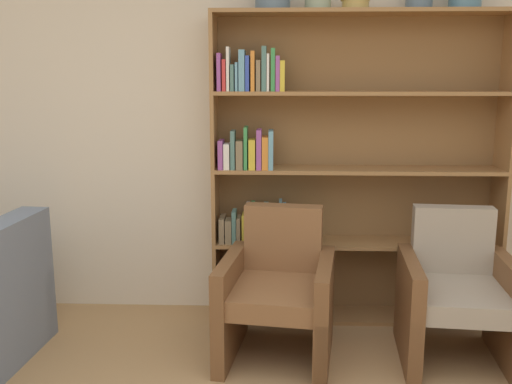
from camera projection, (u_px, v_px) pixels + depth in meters
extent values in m
cube|color=beige|center=(271.00, 118.00, 3.93)|extent=(12.00, 0.06, 2.75)
cube|color=olive|center=(215.00, 171.00, 3.83)|extent=(0.03, 0.30, 2.06)
cube|color=olive|center=(502.00, 173.00, 3.76)|extent=(0.02, 0.30, 2.06)
cube|color=olive|center=(363.00, 12.00, 3.59)|extent=(1.87, 0.30, 0.03)
cube|color=olive|center=(352.00, 315.00, 3.99)|extent=(1.87, 0.30, 0.03)
cube|color=brown|center=(354.00, 168.00, 3.93)|extent=(1.87, 0.01, 2.06)
cube|color=#994C99|center=(224.00, 299.00, 3.97)|extent=(0.04, 0.20, 0.20)
cube|color=#994C99|center=(228.00, 300.00, 3.94)|extent=(0.02, 0.14, 0.22)
cube|color=#B2A899|center=(234.00, 297.00, 3.93)|extent=(0.03, 0.13, 0.27)
cube|color=#334CB2|center=(240.00, 297.00, 3.96)|extent=(0.03, 0.20, 0.24)
cube|color=#4C756B|center=(244.00, 299.00, 3.95)|extent=(0.03, 0.16, 0.22)
cube|color=black|center=(249.00, 303.00, 3.94)|extent=(0.03, 0.15, 0.18)
cube|color=orange|center=(255.00, 302.00, 3.96)|extent=(0.02, 0.18, 0.18)
cube|color=white|center=(259.00, 302.00, 3.94)|extent=(0.02, 0.14, 0.20)
cube|color=#669EB2|center=(265.00, 299.00, 3.94)|extent=(0.04, 0.16, 0.23)
cube|color=gold|center=(272.00, 302.00, 3.94)|extent=(0.04, 0.16, 0.19)
cube|color=olive|center=(355.00, 243.00, 3.89)|extent=(1.87, 0.30, 0.02)
cube|color=#7F6B4C|center=(223.00, 229.00, 3.87)|extent=(0.04, 0.19, 0.17)
cube|color=#7F6B4C|center=(229.00, 231.00, 3.84)|extent=(0.04, 0.13, 0.16)
cube|color=#4C756B|center=(234.00, 226.00, 3.83)|extent=(0.03, 0.13, 0.22)
cube|color=#7F6B4C|center=(239.00, 229.00, 3.84)|extent=(0.03, 0.14, 0.18)
cube|color=gold|center=(244.00, 228.00, 3.84)|extent=(0.02, 0.14, 0.20)
cube|color=#B2A899|center=(248.00, 223.00, 3.84)|extent=(0.02, 0.16, 0.27)
cube|color=#388C47|center=(253.00, 222.00, 3.84)|extent=(0.02, 0.16, 0.27)
cube|color=#388C47|center=(257.00, 228.00, 3.84)|extent=(0.03, 0.16, 0.20)
cube|color=orange|center=(261.00, 227.00, 3.85)|extent=(0.02, 0.19, 0.20)
cube|color=#4C756B|center=(266.00, 223.00, 3.82)|extent=(0.03, 0.14, 0.27)
cube|color=#669EB2|center=(271.00, 229.00, 3.85)|extent=(0.02, 0.17, 0.18)
cube|color=#B2A899|center=(276.00, 224.00, 3.82)|extent=(0.03, 0.13, 0.26)
cube|color=#669EB2|center=(280.00, 222.00, 3.85)|extent=(0.02, 0.20, 0.28)
cube|color=#669EB2|center=(284.00, 223.00, 3.83)|extent=(0.02, 0.16, 0.26)
cube|color=white|center=(289.00, 227.00, 3.83)|extent=(0.04, 0.16, 0.22)
cube|color=#388C47|center=(297.00, 224.00, 3.82)|extent=(0.04, 0.15, 0.25)
cube|color=olive|center=(357.00, 170.00, 3.79)|extent=(1.87, 0.30, 0.02)
cube|color=#994C99|center=(221.00, 154.00, 3.75)|extent=(0.03, 0.16, 0.19)
cube|color=white|center=(227.00, 156.00, 3.74)|extent=(0.04, 0.14, 0.17)
cube|color=#4C756B|center=(233.00, 150.00, 3.73)|extent=(0.03, 0.14, 0.25)
cube|color=#7F6B4C|center=(240.00, 154.00, 3.75)|extent=(0.04, 0.16, 0.19)
cube|color=#388C47|center=(246.00, 148.00, 3.74)|extent=(0.02, 0.17, 0.28)
cube|color=gold|center=(252.00, 154.00, 3.73)|extent=(0.04, 0.14, 0.19)
cube|color=#994C99|center=(259.00, 149.00, 3.73)|extent=(0.03, 0.16, 0.26)
cube|color=orange|center=(265.00, 153.00, 3.72)|extent=(0.04, 0.13, 0.21)
cube|color=#669EB2|center=(271.00, 149.00, 3.74)|extent=(0.03, 0.18, 0.25)
cube|color=olive|center=(360.00, 93.00, 3.69)|extent=(1.87, 0.30, 0.02)
cube|color=#994C99|center=(220.00, 72.00, 3.64)|extent=(0.02, 0.15, 0.24)
cube|color=red|center=(225.00, 75.00, 3.64)|extent=(0.02, 0.13, 0.20)
cube|color=white|center=(228.00, 69.00, 3.63)|extent=(0.02, 0.13, 0.28)
cube|color=#4C756B|center=(233.00, 78.00, 3.65)|extent=(0.02, 0.16, 0.17)
cube|color=#669EB2|center=(237.00, 77.00, 3.66)|extent=(0.02, 0.18, 0.18)
cube|color=#669EB2|center=(242.00, 71.00, 3.66)|extent=(0.04, 0.19, 0.26)
cube|color=#334CB2|center=(248.00, 74.00, 3.63)|extent=(0.02, 0.15, 0.22)
cube|color=orange|center=(253.00, 71.00, 3.63)|extent=(0.02, 0.15, 0.25)
cube|color=#7F6B4C|center=(258.00, 76.00, 3.63)|extent=(0.03, 0.13, 0.19)
cube|color=#4C756B|center=(264.00, 69.00, 3.63)|extent=(0.03, 0.16, 0.28)
cube|color=white|center=(268.00, 73.00, 3.62)|extent=(0.02, 0.12, 0.23)
cube|color=#388C47|center=(273.00, 70.00, 3.65)|extent=(0.03, 0.20, 0.27)
cube|color=#994C99|center=(278.00, 74.00, 3.62)|extent=(0.03, 0.12, 0.22)
cube|color=gold|center=(282.00, 76.00, 3.62)|extent=(0.03, 0.13, 0.19)
cylinder|color=slate|center=(273.00, 1.00, 3.60)|extent=(0.22, 0.22, 0.11)
cylinder|color=gray|center=(318.00, 2.00, 3.59)|extent=(0.17, 0.17, 0.10)
cylinder|color=tan|center=(355.00, 4.00, 3.58)|extent=(0.17, 0.17, 0.07)
cylinder|color=slate|center=(419.00, 1.00, 3.56)|extent=(0.17, 0.17, 0.11)
cube|color=brown|center=(321.00, 356.00, 3.04)|extent=(0.08, 0.08, 0.37)
cube|color=brown|center=(218.00, 348.00, 3.14)|extent=(0.08, 0.08, 0.37)
cube|color=brown|center=(327.00, 311.00, 3.63)|extent=(0.08, 0.08, 0.37)
cube|color=brown|center=(240.00, 305.00, 3.73)|extent=(0.08, 0.08, 0.37)
cube|color=brown|center=(277.00, 294.00, 3.34)|extent=(0.56, 0.70, 0.12)
cube|color=brown|center=(283.00, 240.00, 3.56)|extent=(0.49, 0.19, 0.44)
cube|color=brown|center=(324.00, 313.00, 3.31)|extent=(0.17, 0.68, 0.61)
cube|color=brown|center=(230.00, 306.00, 3.41)|extent=(0.17, 0.68, 0.61)
cube|color=brown|center=(414.00, 353.00, 3.09)|extent=(0.08, 0.08, 0.37)
cube|color=brown|center=(493.00, 313.00, 3.61)|extent=(0.08, 0.08, 0.37)
cube|color=brown|center=(401.00, 308.00, 3.68)|extent=(0.08, 0.08, 0.37)
cube|color=tan|center=(459.00, 296.00, 3.30)|extent=(0.53, 0.68, 0.12)
cube|color=tan|center=(452.00, 241.00, 3.53)|extent=(0.49, 0.16, 0.44)
cube|color=brown|center=(508.00, 314.00, 3.29)|extent=(0.14, 0.68, 0.61)
cube|color=brown|center=(409.00, 309.00, 3.36)|extent=(0.14, 0.68, 0.61)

